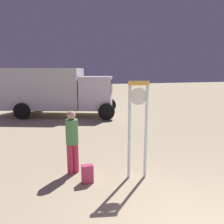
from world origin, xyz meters
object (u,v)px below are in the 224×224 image
(person_near_clock, at_px, (72,139))
(box_truck_near, at_px, (55,90))
(box_truck_far, at_px, (40,83))
(backpack, at_px, (87,174))
(standing_clock, at_px, (138,120))

(person_near_clock, distance_m, box_truck_near, 7.83)
(person_near_clock, bearing_deg, box_truck_far, 93.99)
(backpack, distance_m, box_truck_far, 16.21)
(standing_clock, xyz_separation_m, person_near_clock, (-1.50, 0.69, -0.55))
(standing_clock, xyz_separation_m, box_truck_near, (-1.56, 8.50, 0.06))
(person_near_clock, height_order, backpack, person_near_clock)
(person_near_clock, xyz_separation_m, backpack, (0.26, -0.61, -0.70))
(standing_clock, xyz_separation_m, backpack, (-1.24, 0.09, -1.26))
(box_truck_far, bearing_deg, standing_clock, -80.95)
(box_truck_near, xyz_separation_m, box_truck_far, (-1.02, 7.69, 0.02))
(person_near_clock, relative_size, box_truck_near, 0.24)
(box_truck_far, bearing_deg, person_near_clock, -86.01)
(standing_clock, relative_size, backpack, 5.40)
(box_truck_far, bearing_deg, box_truck_near, -82.45)
(standing_clock, bearing_deg, person_near_clock, 155.25)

